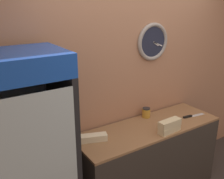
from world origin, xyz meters
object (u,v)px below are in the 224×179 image
Objects in this scene: condiment_jar at (146,113)px; sandwich_stack_bottom at (169,129)px; chefs_knife at (191,116)px; sandwich_flat_left at (93,138)px; beverage_cooler at (23,151)px; sandwich_stack_middle at (170,123)px.

sandwich_stack_bottom is at bearing -94.67° from condiment_jar.
sandwich_flat_left is at bearing 173.51° from chefs_knife.
beverage_cooler is at bearing 171.37° from sandwich_stack_bottom.
chefs_knife is at bearing 15.51° from sandwich_stack_bottom.
chefs_knife is at bearing 15.51° from sandwich_stack_middle.
sandwich_stack_middle is at bearing -8.63° from beverage_cooler.
condiment_jar is at bearing 148.31° from chefs_knife.
chefs_knife is (1.28, -0.15, -0.03)m from sandwich_flat_left.
sandwich_stack_bottom is 0.52m from chefs_knife.
beverage_cooler is 5.99× the size of chefs_knife.
sandwich_stack_middle reaches higher than sandwich_stack_bottom.
sandwich_stack_bottom is at bearing 0.00° from sandwich_stack_middle.
beverage_cooler is 1.99m from chefs_knife.
sandwich_stack_middle reaches higher than condiment_jar.
sandwich_stack_bottom is 0.87× the size of chefs_knife.
condiment_jar is at bearing 7.68° from beverage_cooler.
sandwich_flat_left is at bearing 159.81° from sandwich_stack_middle.
beverage_cooler is at bearing -172.32° from condiment_jar.
chefs_knife is at bearing -6.49° from sandwich_flat_left.
condiment_jar reaches higher than sandwich_flat_left.
beverage_cooler is 1.50m from sandwich_stack_middle.
chefs_knife is (1.98, -0.08, -0.14)m from beverage_cooler.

